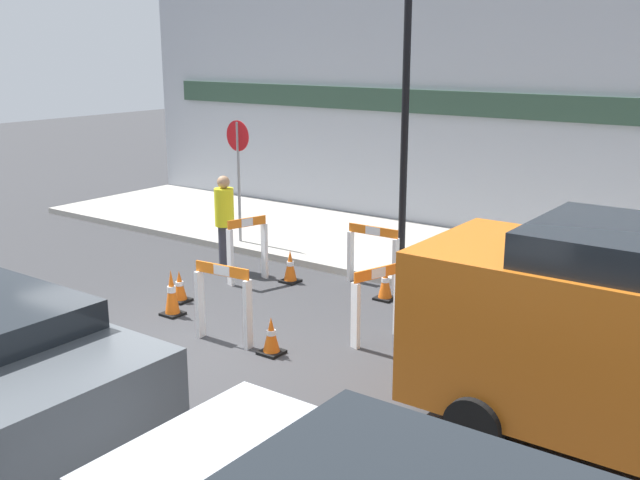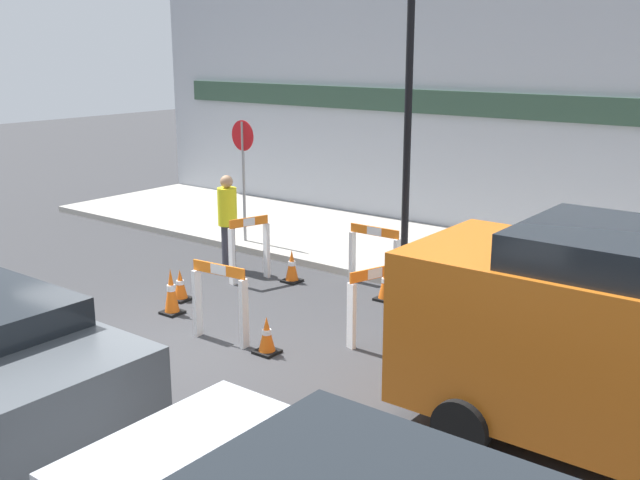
# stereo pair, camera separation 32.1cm
# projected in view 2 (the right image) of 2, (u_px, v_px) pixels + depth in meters

# --- Properties ---
(ground_plane) EXTENTS (60.00, 60.00, 0.00)m
(ground_plane) POSITION_uv_depth(u_px,v_px,m) (160.00, 363.00, 9.63)
(ground_plane) COLOR #38383A
(sidewalk_slab) EXTENTS (18.00, 3.90, 0.13)m
(sidewalk_slab) POSITION_uv_depth(u_px,v_px,m) (416.00, 252.00, 14.55)
(sidewalk_slab) COLOR #ADA89E
(sidewalk_slab) RESTS_ON ground_plane
(storefront_facade) EXTENTS (18.00, 0.22, 5.50)m
(storefront_facade) POSITION_uv_depth(u_px,v_px,m) (471.00, 106.00, 15.42)
(storefront_facade) COLOR #A3A8B2
(storefront_facade) RESTS_ON ground_plane
(streetlamp_post) EXTENTS (0.44, 0.44, 5.28)m
(streetlamp_post) POSITION_uv_depth(u_px,v_px,m) (409.00, 72.00, 12.64)
(streetlamp_post) COLOR black
(streetlamp_post) RESTS_ON sidewalk_slab
(stop_sign) EXTENTS (0.60, 0.06, 2.42)m
(stop_sign) POSITION_uv_depth(u_px,v_px,m) (243.00, 161.00, 14.75)
(stop_sign) COLOR gray
(stop_sign) RESTS_ON sidewalk_slab
(barricade_0) EXTENTS (0.34, 0.76, 1.13)m
(barricade_0) POSITION_uv_depth(u_px,v_px,m) (249.00, 248.00, 12.85)
(barricade_0) COLOR white
(barricade_0) RESTS_ON ground_plane
(barricade_1) EXTENTS (0.89, 0.21, 1.11)m
(barricade_1) POSITION_uv_depth(u_px,v_px,m) (220.00, 300.00, 10.18)
(barricade_1) COLOR white
(barricade_1) RESTS_ON ground_plane
(barricade_2) EXTENTS (0.37, 0.83, 1.07)m
(barricade_2) POSITION_uv_depth(u_px,v_px,m) (374.00, 303.00, 10.17)
(barricade_2) COLOR white
(barricade_2) RESTS_ON ground_plane
(barricade_3) EXTENTS (0.95, 0.15, 1.03)m
(barricade_3) POSITION_uv_depth(u_px,v_px,m) (374.00, 254.00, 12.58)
(barricade_3) COLOR white
(barricade_3) RESTS_ON ground_plane
(traffic_cone_0) EXTENTS (0.30, 0.30, 0.72)m
(traffic_cone_0) POSITION_uv_depth(u_px,v_px,m) (171.00, 292.00, 11.31)
(traffic_cone_0) COLOR black
(traffic_cone_0) RESTS_ON ground_plane
(traffic_cone_1) EXTENTS (0.30, 0.30, 0.57)m
(traffic_cone_1) POSITION_uv_depth(u_px,v_px,m) (292.00, 267.00, 12.86)
(traffic_cone_1) COLOR black
(traffic_cone_1) RESTS_ON ground_plane
(traffic_cone_2) EXTENTS (0.30, 0.30, 0.57)m
(traffic_cone_2) POSITION_uv_depth(u_px,v_px,m) (385.00, 284.00, 11.94)
(traffic_cone_2) COLOR black
(traffic_cone_2) RESTS_ON ground_plane
(traffic_cone_3) EXTENTS (0.30, 0.30, 0.51)m
(traffic_cone_3) POSITION_uv_depth(u_px,v_px,m) (180.00, 286.00, 11.95)
(traffic_cone_3) COLOR black
(traffic_cone_3) RESTS_ON ground_plane
(traffic_cone_4) EXTENTS (0.30, 0.30, 0.51)m
(traffic_cone_4) POSITION_uv_depth(u_px,v_px,m) (267.00, 336.00, 9.87)
(traffic_cone_4) COLOR black
(traffic_cone_4) RESTS_ON ground_plane
(person_worker) EXTENTS (0.45, 0.45, 1.73)m
(person_worker) POSITION_uv_depth(u_px,v_px,m) (228.00, 219.00, 13.47)
(person_worker) COLOR #33333D
(person_worker) RESTS_ON ground_plane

